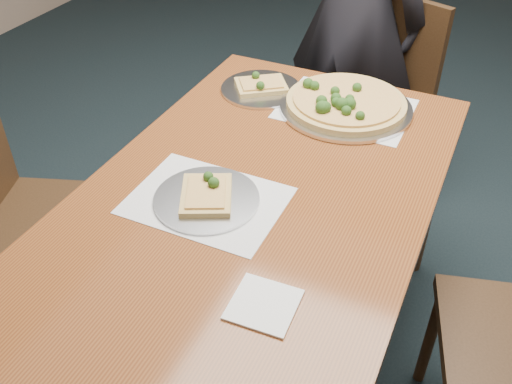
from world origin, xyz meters
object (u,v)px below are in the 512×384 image
at_px(chair_far, 377,93).
at_px(slice_plate_far, 261,87).
at_px(dining_table, 256,218).
at_px(chair_left, 17,206).
at_px(pizza_pan, 345,103).
at_px(diner, 355,11).
at_px(slice_plate_near, 207,196).

bearing_deg(chair_far, slice_plate_far, -95.87).
distance_m(dining_table, slice_plate_far, 0.59).
height_order(chair_left, pizza_pan, chair_left).
distance_m(diner, slice_plate_far, 0.67).
xyz_separation_m(dining_table, pizza_pan, (0.08, 0.52, 0.12)).
xyz_separation_m(chair_left, slice_plate_far, (0.58, 0.65, 0.25)).
bearing_deg(slice_plate_near, chair_far, 82.46).
relative_size(diner, pizza_pan, 3.82).
distance_m(dining_table, slice_plate_near, 0.17).
height_order(dining_table, chair_left, chair_left).
height_order(chair_far, slice_plate_far, chair_far).
xyz_separation_m(diner, slice_plate_near, (-0.01, -1.27, -0.07)).
relative_size(chair_far, slice_plate_near, 3.25).
relative_size(dining_table, slice_plate_near, 5.36).
bearing_deg(diner, chair_left, 72.23).
relative_size(pizza_pan, slice_plate_far, 1.56).
bearing_deg(slice_plate_far, pizza_pan, -1.19).
relative_size(dining_table, slice_plate_far, 5.36).
height_order(chair_left, slice_plate_near, chair_left).
bearing_deg(dining_table, slice_plate_far, 113.18).
xyz_separation_m(slice_plate_near, slice_plate_far, (-0.12, 0.62, -0.00)).
bearing_deg(diner, pizza_pan, 115.63).
relative_size(chair_far, slice_plate_far, 3.25).
distance_m(slice_plate_near, slice_plate_far, 0.63).
xyz_separation_m(diner, slice_plate_far, (-0.13, -0.65, -0.07)).
xyz_separation_m(diner, pizza_pan, (0.18, -0.66, -0.06)).
height_order(pizza_pan, slice_plate_near, pizza_pan).
distance_m(chair_far, chair_left, 1.51).
bearing_deg(slice_plate_far, chair_far, 64.23).
height_order(chair_left, diner, diner).
relative_size(slice_plate_near, slice_plate_far, 1.00).
relative_size(pizza_pan, slice_plate_near, 1.56).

